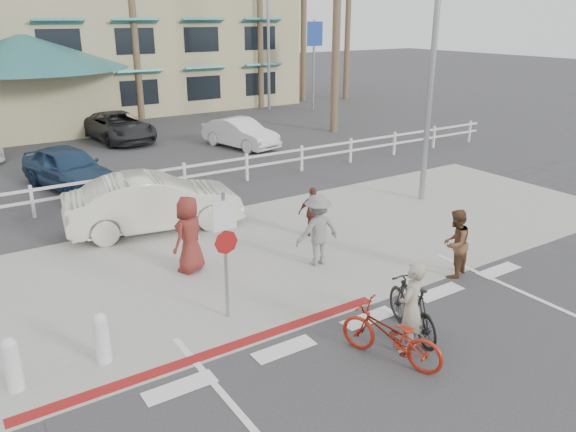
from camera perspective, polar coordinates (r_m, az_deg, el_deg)
ground at (r=11.01m, az=10.32°, el=-11.53°), size 140.00×140.00×0.00m
bike_path at (r=9.93m, az=18.53°, el=-16.16°), size 12.00×16.00×0.01m
sidewalk_plaza at (r=14.20m, az=-2.16°, el=-3.74°), size 22.00×7.00×0.01m
cross_street at (r=17.52m, az=-8.96°, el=0.66°), size 40.00×5.00×0.01m
parking_lot at (r=26.18m, az=-17.77°, el=6.33°), size 50.00×16.00×0.01m
curb_red at (r=10.37m, az=-7.02°, el=-13.44°), size 7.00×0.25×0.02m
rail_fence at (r=19.32m, az=-10.19°, el=3.94°), size 29.40×0.16×1.00m
building at (r=38.66m, az=-21.44°, el=18.46°), size 28.00×16.00×11.30m
sign_post at (r=10.76m, az=-6.39°, el=-3.42°), size 0.50×0.10×2.90m
bollard_0 at (r=10.28m, az=-18.39°, el=-11.67°), size 0.26×0.26×0.95m
bollard_1 at (r=10.12m, az=-26.21°, el=-13.37°), size 0.26×0.26×0.95m
streetlight_0 at (r=17.99m, az=14.53°, el=15.45°), size 0.60×2.00×9.00m
streetlight_1 at (r=35.93m, az=-2.02°, el=18.28°), size 0.60×2.00×9.50m
info_sign at (r=35.47m, az=2.62°, el=15.10°), size 1.20×0.16×5.60m
palm_9 at (r=40.79m, az=6.18°, el=20.82°), size 4.00×4.00×13.00m
bike_red at (r=9.95m, az=10.40°, el=-11.85°), size 1.29×2.01×1.00m
rider_red at (r=10.11m, az=12.40°, el=-9.10°), size 0.74×0.62×1.72m
bike_black at (r=10.79m, az=12.51°, el=-9.09°), size 1.00×1.87×1.08m
rider_black at (r=13.23m, az=16.62°, el=-2.68°), size 0.93×0.83×1.60m
pedestrian_a at (r=13.26m, az=3.02°, el=-1.44°), size 1.17×0.71×1.75m
pedestrian_child at (r=15.05m, az=2.57°, el=0.41°), size 0.87×0.62×1.36m
pedestrian_b at (r=13.07m, az=-10.03°, el=-1.88°), size 1.06×0.95×1.82m
car_white_sedan at (r=15.92m, az=-13.46°, el=1.35°), size 4.96×2.37×1.57m
lot_car_2 at (r=20.71m, az=-21.42°, el=4.59°), size 2.73×4.57×1.46m
lot_car_3 at (r=25.58m, az=-4.85°, el=8.37°), size 2.23×4.14×1.29m
lot_car_5 at (r=28.10m, az=-16.87°, el=8.69°), size 2.66×5.03×1.35m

